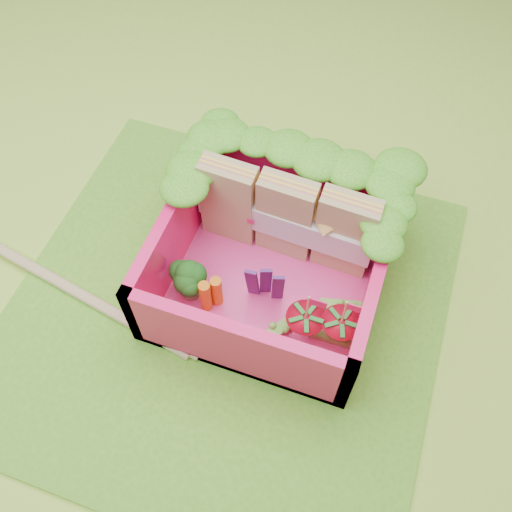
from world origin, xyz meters
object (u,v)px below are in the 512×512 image
object	(u,v)px
chopsticks	(51,278)
bento_box	(272,259)
strawberry_left	(305,326)
broccoli	(188,278)
sandwich_stack	(287,217)
strawberry_right	(339,330)

from	to	relation	value
chopsticks	bento_box	bearing A→B (deg)	18.86
strawberry_left	bento_box	bearing A→B (deg)	134.57
bento_box	broccoli	world-z (taller)	bento_box
sandwich_stack	chopsticks	size ratio (longest dim) A/B	0.51
chopsticks	strawberry_left	bearing A→B (deg)	5.03
broccoli	strawberry_left	size ratio (longest dim) A/B	0.72
strawberry_left	chopsticks	bearing A→B (deg)	-174.97
strawberry_right	chopsticks	distance (m)	1.84
bento_box	broccoli	size ratio (longest dim) A/B	3.84
sandwich_stack	strawberry_right	distance (m)	0.75
chopsticks	broccoli	bearing A→B (deg)	11.78
sandwich_stack	bento_box	bearing A→B (deg)	-91.16
strawberry_left	chopsticks	size ratio (longest dim) A/B	0.21
bento_box	sandwich_stack	distance (m)	0.28
broccoli	chopsticks	xyz separation A→B (m)	(-0.89, -0.19, -0.21)
strawberry_left	strawberry_right	size ratio (longest dim) A/B	1.00
sandwich_stack	chopsticks	xyz separation A→B (m)	(-1.33, -0.72, -0.33)
bento_box	broccoli	distance (m)	0.51
strawberry_right	bento_box	bearing A→B (deg)	151.38
bento_box	sandwich_stack	bearing A→B (deg)	88.84
broccoli	strawberry_left	xyz separation A→B (m)	(0.74, -0.04, -0.06)
bento_box	chopsticks	world-z (taller)	bento_box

